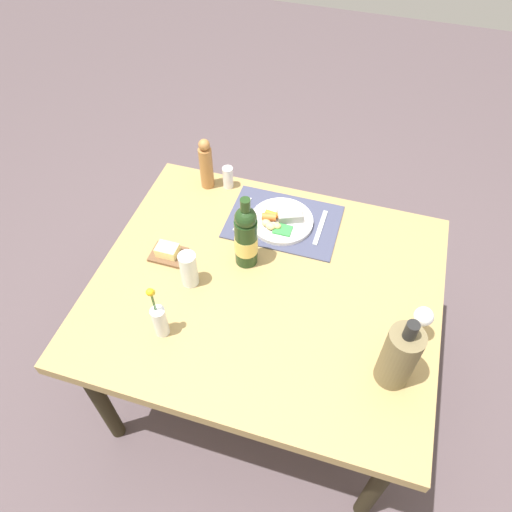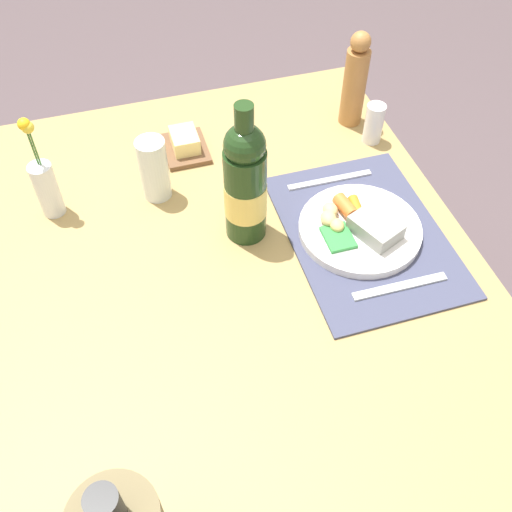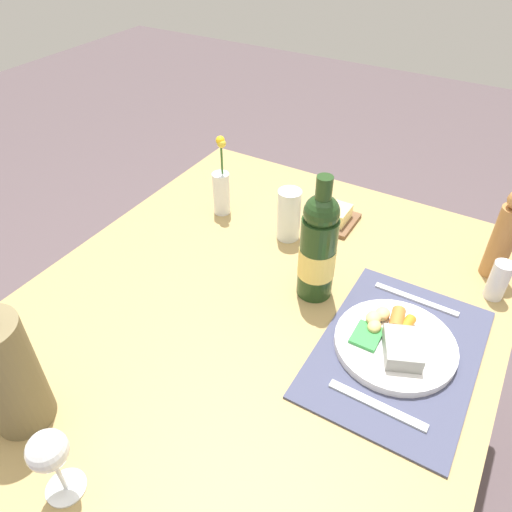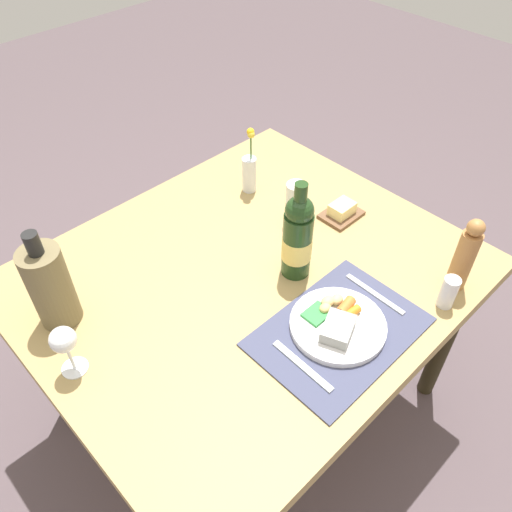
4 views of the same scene
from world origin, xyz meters
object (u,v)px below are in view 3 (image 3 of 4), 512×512
object	(u,v)px
fork	(377,405)
knife	(416,299)
dining_table	(259,324)
butter_dish	(337,217)
water_tumbler	(289,218)
pepper_mill	(504,236)
dinner_plate	(395,342)
salt_shaker	(498,280)
wine_bottle	(318,248)
cooler_bottle	(6,373)
wine_glass	(49,454)
flower_vase	(221,189)

from	to	relation	value
fork	knife	distance (m)	0.32
dining_table	butter_dish	xyz separation A→B (m)	(0.39, -0.03, 0.09)
water_tumbler	pepper_mill	world-z (taller)	pepper_mill
fork	pepper_mill	bearing A→B (deg)	-11.13
dinner_plate	salt_shaker	distance (m)	0.32
water_tumbler	knife	bearing A→B (deg)	-101.33
knife	wine_bottle	distance (m)	0.27
water_tumbler	pepper_mill	size ratio (longest dim) A/B	0.61
butter_dish	pepper_mill	bearing A→B (deg)	-90.52
dining_table	cooler_bottle	world-z (taller)	cooler_bottle
wine_bottle	pepper_mill	world-z (taller)	wine_bottle
dining_table	salt_shaker	world-z (taller)	salt_shaker
dinner_plate	wine_bottle	world-z (taller)	wine_bottle
wine_glass	salt_shaker	world-z (taller)	wine_glass
wine_bottle	cooler_bottle	bearing A→B (deg)	151.35
flower_vase	salt_shaker	size ratio (longest dim) A/B	2.40
dining_table	water_tumbler	world-z (taller)	water_tumbler
fork	pepper_mill	distance (m)	0.54
fork	butter_dish	xyz separation A→B (m)	(0.52, 0.31, 0.01)
dinner_plate	butter_dish	xyz separation A→B (m)	(0.37, 0.29, -0.00)
wine_glass	salt_shaker	size ratio (longest dim) A/B	1.51
fork	wine_glass	world-z (taller)	wine_glass
dining_table	dinner_plate	world-z (taller)	dinner_plate
knife	wine_bottle	xyz separation A→B (m)	(-0.09, 0.22, 0.12)
wine_bottle	wine_glass	xyz separation A→B (m)	(-0.64, 0.15, -0.02)
fork	water_tumbler	xyz separation A→B (m)	(0.39, 0.40, 0.05)
knife	pepper_mill	bearing A→B (deg)	-32.31
cooler_bottle	flower_vase	bearing A→B (deg)	4.83
dining_table	flower_vase	world-z (taller)	flower_vase
dinner_plate	wine_bottle	xyz separation A→B (m)	(0.08, 0.22, 0.11)
dinner_plate	fork	world-z (taller)	dinner_plate
fork	butter_dish	bearing A→B (deg)	31.35
knife	butter_dish	xyz separation A→B (m)	(0.20, 0.29, 0.01)
dining_table	wine_glass	xyz separation A→B (m)	(-0.53, 0.06, 0.18)
dinner_plate	cooler_bottle	xyz separation A→B (m)	(-0.50, 0.54, 0.10)
fork	salt_shaker	bearing A→B (deg)	-15.97
dinner_plate	fork	size ratio (longest dim) A/B	1.32
dining_table	wine_bottle	bearing A→B (deg)	-41.49
knife	salt_shaker	size ratio (longest dim) A/B	1.98
fork	cooler_bottle	distance (m)	0.66
fork	pepper_mill	xyz separation A→B (m)	(0.52, -0.11, 0.11)
dining_table	wine_bottle	distance (m)	0.24
wine_bottle	cooler_bottle	distance (m)	0.66
wine_glass	butter_dish	bearing A→B (deg)	-5.02
flower_vase	wine_glass	bearing A→B (deg)	-164.07
knife	fork	bearing A→B (deg)	-175.66
cooler_bottle	salt_shaker	world-z (taller)	cooler_bottle
fork	salt_shaker	distance (m)	0.45
knife	pepper_mill	distance (m)	0.26
butter_dish	water_tumbler	size ratio (longest dim) A/B	0.90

